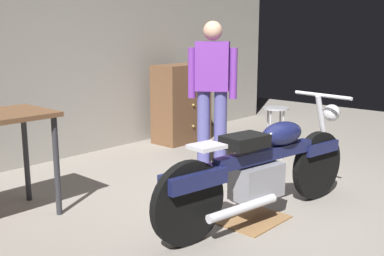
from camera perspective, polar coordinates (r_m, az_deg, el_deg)
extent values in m
plane|color=gray|center=(4.19, 7.48, -10.01)|extent=(12.00, 12.00, 0.00)
cube|color=gray|center=(5.95, -15.18, 11.39)|extent=(8.00, 0.12, 3.10)
cylinder|color=#2D2D33|center=(4.09, -16.32, -4.56)|extent=(0.05, 0.05, 0.86)
cylinder|color=#2D2D33|center=(4.53, -19.75, -3.21)|extent=(0.05, 0.05, 0.86)
cylinder|color=black|center=(4.50, 15.16, -4.46)|extent=(0.64, 0.16, 0.64)
cylinder|color=black|center=(3.42, -0.46, -9.25)|extent=(0.64, 0.16, 0.64)
cube|color=#191E4C|center=(4.46, 15.28, -2.29)|extent=(0.46, 0.20, 0.10)
cube|color=#191E4C|center=(3.39, 0.20, -6.28)|extent=(0.54, 0.25, 0.12)
cube|color=gray|center=(3.88, 7.97, -6.46)|extent=(0.47, 0.30, 0.28)
cube|color=#191E4C|center=(3.89, 9.06, -3.21)|extent=(1.10, 0.26, 0.10)
ellipsoid|color=#191E4C|center=(4.01, 11.04, -0.65)|extent=(0.47, 0.28, 0.20)
cube|color=black|center=(3.68, 6.53, -1.61)|extent=(0.39, 0.29, 0.10)
cube|color=silver|center=(3.41, 1.83, -2.28)|extent=(0.27, 0.23, 0.03)
cylinder|color=silver|center=(4.47, 15.83, -0.25)|extent=(0.27, 0.09, 0.68)
cylinder|color=silver|center=(4.39, 15.77, 3.90)|extent=(0.12, 0.60, 0.03)
sphere|color=silver|center=(4.54, 16.81, 1.80)|extent=(0.16, 0.16, 0.16)
cylinder|color=silver|center=(3.63, 6.28, -9.76)|extent=(0.70, 0.17, 0.07)
cylinder|color=#535196|center=(5.45, 3.51, 0.01)|extent=(0.15, 0.15, 0.88)
cylinder|color=#535196|center=(5.47, 1.43, 0.08)|extent=(0.15, 0.15, 0.88)
cube|color=#72339E|center=(5.36, 2.54, 7.61)|extent=(0.39, 0.44, 0.56)
cylinder|color=#72339E|center=(5.34, 5.10, 6.70)|extent=(0.09, 0.09, 0.58)
cylinder|color=#72339E|center=(5.40, -0.02, 6.79)|extent=(0.09, 0.09, 0.58)
sphere|color=tan|center=(5.34, 2.57, 11.89)|extent=(0.22, 0.22, 0.22)
cylinder|color=#B2B2B7|center=(5.77, 10.29, 2.42)|extent=(0.32, 0.32, 0.02)
cylinder|color=#B2B2B7|center=(5.92, 10.75, -0.52)|extent=(0.02, 0.02, 0.62)
cylinder|color=#B2B2B7|center=(5.88, 9.28, -0.54)|extent=(0.02, 0.02, 0.62)
cylinder|color=#B2B2B7|center=(5.73, 9.59, -0.87)|extent=(0.02, 0.02, 0.62)
cylinder|color=#B2B2B7|center=(5.77, 11.10, -0.85)|extent=(0.02, 0.02, 0.62)
cube|color=brown|center=(6.59, -1.30, 3.05)|extent=(0.80, 0.44, 1.10)
sphere|color=tan|center=(6.39, 0.18, 5.50)|extent=(0.04, 0.04, 0.04)
sphere|color=tan|center=(6.43, 0.18, 2.84)|extent=(0.04, 0.04, 0.04)
sphere|color=tan|center=(6.49, 0.17, 0.22)|extent=(0.04, 0.04, 0.04)
cube|color=olive|center=(3.97, 7.67, -11.16)|extent=(0.56, 0.40, 0.01)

